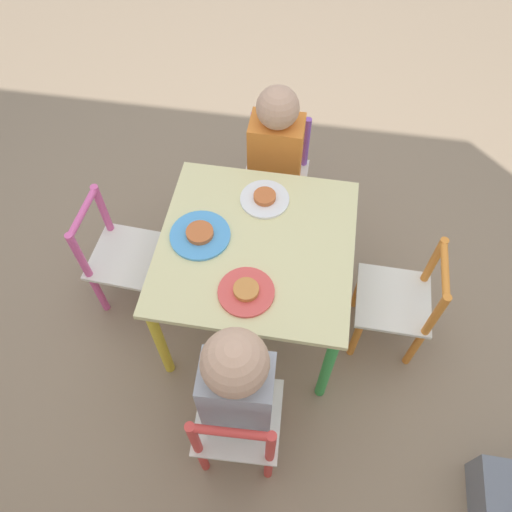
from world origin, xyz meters
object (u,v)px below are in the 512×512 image
(child_front, at_px, (275,157))
(child_back, at_px, (238,385))
(chair_purple, at_px, (276,177))
(plate_back, at_px, (246,291))
(kids_table, at_px, (256,255))
(chair_red, at_px, (238,426))
(chair_orange, at_px, (400,303))
(plate_front, at_px, (265,198))
(chair_pink, at_px, (122,257))
(plate_right, at_px, (200,235))

(child_front, relative_size, child_back, 0.98)
(chair_purple, relative_size, plate_back, 2.90)
(kids_table, distance_m, chair_red, 0.55)
(chair_orange, bearing_deg, chair_red, -43.27)
(chair_purple, xyz_separation_m, child_front, (0.00, 0.06, 0.18))
(chair_orange, xyz_separation_m, plate_front, (0.52, -0.19, 0.25))
(chair_pink, distance_m, plate_back, 0.61)
(chair_purple, height_order, child_back, child_back)
(child_front, height_order, child_back, child_back)
(chair_red, height_order, chair_orange, same)
(chair_purple, bearing_deg, kids_table, -90.00)
(chair_purple, height_order, plate_right, plate_right)
(chair_orange, bearing_deg, plate_front, -109.61)
(kids_table, relative_size, plate_right, 3.19)
(child_front, relative_size, plate_front, 4.28)
(kids_table, xyz_separation_m, plate_back, (0.00, 0.18, 0.08))
(chair_pink, bearing_deg, child_back, -128.91)
(child_back, height_order, plate_right, child_back)
(chair_pink, height_order, child_front, child_front)
(chair_purple, distance_m, child_back, 0.99)
(chair_purple, relative_size, chair_orange, 1.00)
(chair_pink, xyz_separation_m, child_back, (-0.54, 0.48, 0.20))
(child_front, bearing_deg, plate_back, -89.96)
(chair_purple, relative_size, chair_pink, 1.00)
(plate_back, bearing_deg, plate_front, -90.00)
(chair_pink, height_order, chair_orange, same)
(chair_purple, bearing_deg, plate_front, -90.08)
(chair_purple, relative_size, plate_front, 2.97)
(chair_red, xyz_separation_m, plate_right, (0.21, -0.52, 0.25))
(chair_orange, bearing_deg, chair_purple, -134.82)
(child_back, bearing_deg, plate_front, -90.85)
(chair_pink, xyz_separation_m, child_front, (-0.52, -0.43, 0.18))
(kids_table, height_order, plate_right, plate_right)
(chair_orange, xyz_separation_m, child_back, (0.49, 0.45, 0.20))
(child_back, bearing_deg, chair_orange, -140.44)
(kids_table, xyz_separation_m, chair_orange, (-0.52, 0.00, -0.18))
(chair_pink, distance_m, chair_orange, 1.03)
(child_front, bearing_deg, plate_right, -112.04)
(plate_front, xyz_separation_m, plate_right, (0.18, 0.18, 0.00))
(chair_pink, xyz_separation_m, plate_right, (-0.33, 0.03, 0.25))
(chair_red, bearing_deg, chair_orange, -136.73)
(child_back, bearing_deg, plate_back, -87.99)
(chair_purple, xyz_separation_m, plate_right, (0.19, 0.52, 0.25))
(plate_front, bearing_deg, plate_right, 45.00)
(kids_table, height_order, chair_purple, chair_purple)
(chair_orange, height_order, plate_back, plate_back)
(plate_front, xyz_separation_m, plate_back, (0.00, 0.37, 0.00))
(plate_right, bearing_deg, child_front, -112.18)
(kids_table, bearing_deg, plate_back, 90.00)
(chair_purple, bearing_deg, chair_orange, -45.18)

